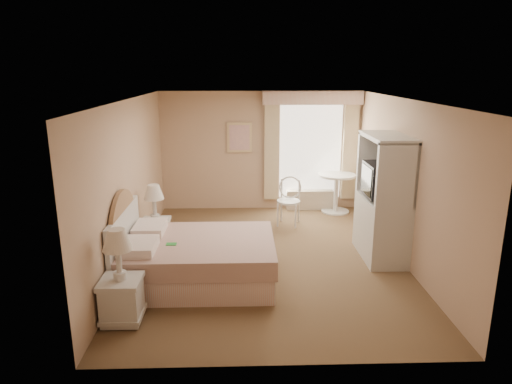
{
  "coord_description": "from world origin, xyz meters",
  "views": [
    {
      "loc": [
        -0.41,
        -6.78,
        2.93
      ],
      "look_at": [
        -0.18,
        0.3,
        1.02
      ],
      "focal_mm": 32.0,
      "sensor_mm": 36.0,
      "label": 1
    }
  ],
  "objects_px": {
    "cafe_chair": "(289,197)",
    "armoire": "(383,208)",
    "nightstand_far": "(156,226)",
    "round_table": "(336,187)",
    "bed": "(192,258)",
    "nightstand_near": "(121,288)"
  },
  "relations": [
    {
      "from": "cafe_chair",
      "to": "round_table",
      "type": "bearing_deg",
      "value": 50.75
    },
    {
      "from": "cafe_chair",
      "to": "armoire",
      "type": "relative_size",
      "value": 0.47
    },
    {
      "from": "bed",
      "to": "nightstand_near",
      "type": "bearing_deg",
      "value": -123.76
    },
    {
      "from": "bed",
      "to": "armoire",
      "type": "relative_size",
      "value": 1.07
    },
    {
      "from": "nightstand_near",
      "to": "armoire",
      "type": "xyz_separation_m",
      "value": [
        3.65,
        1.87,
        0.38
      ]
    },
    {
      "from": "round_table",
      "to": "armoire",
      "type": "relative_size",
      "value": 0.42
    },
    {
      "from": "round_table",
      "to": "armoire",
      "type": "distance_m",
      "value": 2.41
    },
    {
      "from": "bed",
      "to": "nightstand_far",
      "type": "bearing_deg",
      "value": 121.53
    },
    {
      "from": "nightstand_near",
      "to": "nightstand_far",
      "type": "relative_size",
      "value": 1.04
    },
    {
      "from": "cafe_chair",
      "to": "armoire",
      "type": "distance_m",
      "value": 2.13
    },
    {
      "from": "bed",
      "to": "cafe_chair",
      "type": "distance_m",
      "value": 2.95
    },
    {
      "from": "bed",
      "to": "round_table",
      "type": "xyz_separation_m",
      "value": [
        2.69,
        3.17,
        0.2
      ]
    },
    {
      "from": "nightstand_near",
      "to": "nightstand_far",
      "type": "bearing_deg",
      "value": 90.0
    },
    {
      "from": "nightstand_far",
      "to": "cafe_chair",
      "type": "relative_size",
      "value": 1.19
    },
    {
      "from": "nightstand_far",
      "to": "round_table",
      "type": "relative_size",
      "value": 1.35
    },
    {
      "from": "nightstand_far",
      "to": "round_table",
      "type": "height_order",
      "value": "nightstand_far"
    },
    {
      "from": "armoire",
      "to": "nightstand_near",
      "type": "bearing_deg",
      "value": -152.94
    },
    {
      "from": "cafe_chair",
      "to": "armoire",
      "type": "bearing_deg",
      "value": -35.11
    },
    {
      "from": "bed",
      "to": "round_table",
      "type": "bearing_deg",
      "value": 49.68
    },
    {
      "from": "bed",
      "to": "nightstand_near",
      "type": "distance_m",
      "value": 1.3
    },
    {
      "from": "nightstand_far",
      "to": "cafe_chair",
      "type": "distance_m",
      "value": 2.68
    },
    {
      "from": "bed",
      "to": "nightstand_far",
      "type": "xyz_separation_m",
      "value": [
        -0.72,
        1.17,
        0.07
      ]
    }
  ]
}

